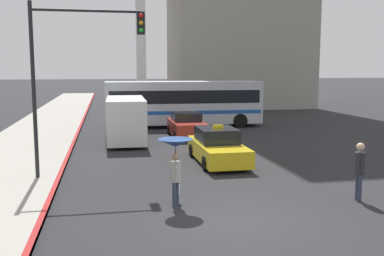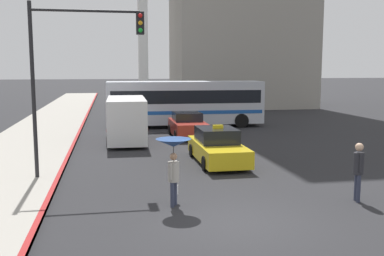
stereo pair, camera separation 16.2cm
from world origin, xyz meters
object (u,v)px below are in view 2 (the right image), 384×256
Objects in this scene: city_bus at (185,102)px; traffic_light at (76,58)px; taxi at (217,147)px; pedestrian_man at (358,167)px; ambulance_van at (127,118)px; sedan_red at (187,126)px; pedestrian_with_umbrella at (174,153)px; monument_cross at (143,14)px.

traffic_light reaches higher than city_bus.
taxi is 7.06m from traffic_light.
taxi is 2.53× the size of pedestrian_man.
ambulance_van is 2.88× the size of pedestrian_man.
taxi is 0.43× the size of city_bus.
ambulance_van is 7.34m from city_bus.
taxi is 7.28m from sedan_red.
ambulance_van reaches higher than pedestrian_with_umbrella.
city_bus is 5.88× the size of pedestrian_man.
traffic_light reaches higher than ambulance_van.
pedestrian_with_umbrella is (-2.67, -13.05, 0.93)m from sedan_red.
monument_cross is at bearing -95.56° from ambulance_van.
pedestrian_with_umbrella is at bearing -83.22° from pedestrian_man.
pedestrian_man is at bearing 119.34° from ambulance_van.
pedestrian_with_umbrella reaches higher than sedan_red.
sedan_red is 2.21× the size of pedestrian_man.
pedestrian_man reaches higher than taxi.
traffic_light is (-8.55, 4.42, 3.32)m from pedestrian_man.
taxi reaches higher than sedan_red.
monument_cross is at bearing 26.58° from pedestrian_with_umbrella.
city_bus is 15.69m from monument_cross.
pedestrian_with_umbrella is 32.37m from monument_cross.
sedan_red is 11.40m from traffic_light.
taxi is 0.88× the size of ambulance_van.
ambulance_van is at bearing 33.78° from pedestrian_with_umbrella.
traffic_light is 28.34m from monument_cross.
pedestrian_man is at bearing -66.39° from pedestrian_with_umbrella.
city_bus is 18.04m from pedestrian_with_umbrella.
city_bus is at bearing 18.72° from pedestrian_with_umbrella.
monument_cross is at bearing 80.86° from traffic_light.
monument_cross is (-1.82, 13.72, 7.37)m from city_bus.
sedan_red is (-0.05, 7.28, -0.00)m from taxi.
pedestrian_man is (2.87, -6.32, 0.42)m from taxi.
sedan_red is at bearing 17.71° from pedestrian_with_umbrella.
traffic_light reaches higher than sedan_red.
pedestrian_with_umbrella is 0.13× the size of monument_cross.
taxi is 0.72× the size of traffic_light.
ambulance_van reaches higher than sedan_red.
ambulance_van reaches higher than taxi.
city_bus is at bearing -82.45° from monument_cross.
sedan_red is 0.77× the size of ambulance_van.
ambulance_van is 13.92m from pedestrian_man.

